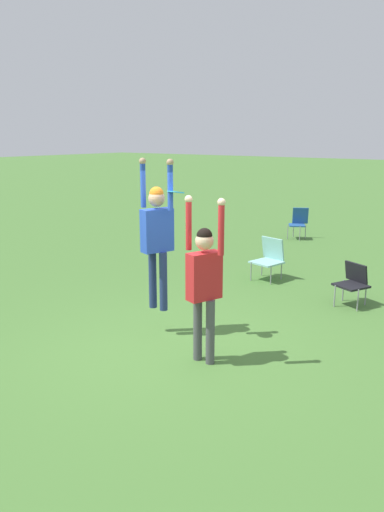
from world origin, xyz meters
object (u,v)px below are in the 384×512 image
(person_jumping, at_px, (157,230))
(camping_chair_3, at_px, (269,256))
(person_defending, at_px, (204,276))
(camping_chair_0, at_px, (299,221))
(frisbee, at_px, (176,192))
(camping_chair_1, at_px, (353,281))

(person_jumping, relative_size, camping_chair_3, 2.60)
(person_defending, distance_m, camping_chair_0, 8.90)
(frisbee, distance_m, camping_chair_0, 8.48)
(camping_chair_1, relative_size, camping_chair_3, 0.86)
(person_defending, xyz_separation_m, camping_chair_0, (-2.59, 8.49, -0.68))
(frisbee, xyz_separation_m, camping_chair_3, (-0.45, 3.74, -1.73))
(person_jumping, xyz_separation_m, person_defending, (1.15, -0.40, -0.42))
(frisbee, xyz_separation_m, camping_chair_1, (1.57, 3.14, -1.78))
(camping_chair_0, bearing_deg, person_defending, 77.62)
(frisbee, relative_size, camping_chair_1, 0.33)
(frisbee, distance_m, camping_chair_1, 3.94)
(person_defending, height_order, frisbee, same)
(frisbee, bearing_deg, camping_chair_3, 96.80)
(person_jumping, xyz_separation_m, frisbee, (0.37, -0.01, 0.60))
(person_jumping, bearing_deg, camping_chair_0, 29.35)
(person_defending, bearing_deg, frisbee, -97.31)
(person_jumping, distance_m, frisbee, 0.70)
(person_jumping, bearing_deg, person_defending, -90.00)
(person_jumping, distance_m, person_defending, 1.29)
(camping_chair_1, height_order, camping_chair_3, camping_chair_3)
(person_defending, height_order, camping_chair_1, person_defending)
(person_defending, distance_m, camping_chair_1, 3.70)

